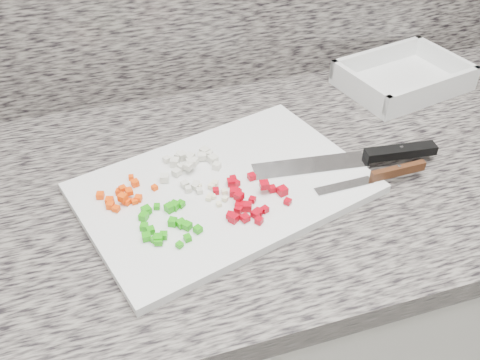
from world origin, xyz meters
name	(u,v)px	position (x,y,z in m)	size (l,w,h in m)	color
cabinet	(267,330)	(0.00, 1.44, 0.43)	(3.92, 0.62, 0.86)	silver
countertop	(275,176)	(0.00, 1.44, 0.88)	(3.96, 0.64, 0.04)	slate
cutting_board	(224,188)	(-0.10, 1.40, 0.91)	(0.44, 0.30, 0.01)	silver
carrot_pile	(124,194)	(-0.26, 1.42, 0.92)	(0.10, 0.08, 0.02)	#F24205
onion_pile	(191,164)	(-0.14, 1.46, 0.92)	(0.11, 0.11, 0.02)	beige
green_pepper_pile	(164,223)	(-0.21, 1.34, 0.92)	(0.09, 0.10, 0.01)	#1F990D
red_pepper_pile	(249,199)	(-0.08, 1.35, 0.92)	(0.11, 0.12, 0.02)	#A30210
garlic_pile	(214,192)	(-0.12, 1.39, 0.92)	(0.04, 0.06, 0.01)	beige
chef_knife	(370,156)	(0.15, 1.39, 0.92)	(0.32, 0.07, 0.02)	silver
paring_knife	(385,175)	(0.15, 1.34, 0.92)	(0.20, 0.02, 0.02)	silver
tray	(402,79)	(0.35, 1.62, 0.92)	(0.28, 0.23, 0.05)	silver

